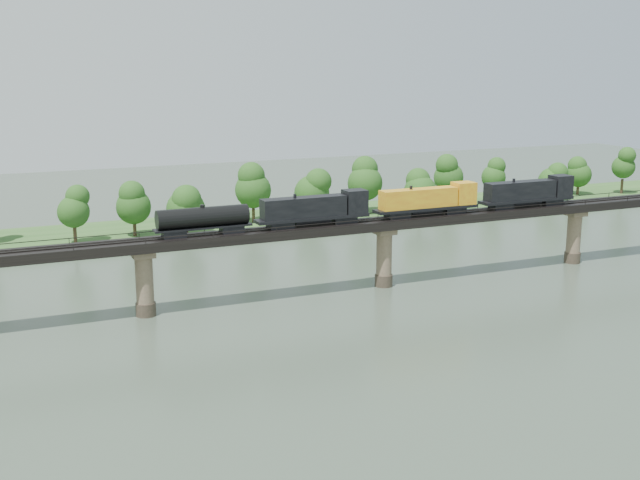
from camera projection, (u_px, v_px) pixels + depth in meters
name	position (u px, v px, depth m)	size (l,w,h in m)	color
ground	(488.00, 342.00, 108.19)	(400.00, 400.00, 0.00)	#354335
far_bank	(271.00, 222.00, 184.04)	(300.00, 24.00, 1.60)	#2C5321
bridge	(384.00, 255.00, 133.82)	(236.00, 30.00, 11.50)	#473A2D
bridge_superstructure	(385.00, 217.00, 132.42)	(220.00, 4.90, 0.75)	black
far_treeline	(242.00, 193.00, 175.07)	(289.06, 17.54, 13.60)	#382619
freight_train	(391.00, 204.00, 132.34)	(76.35, 2.97, 5.26)	black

